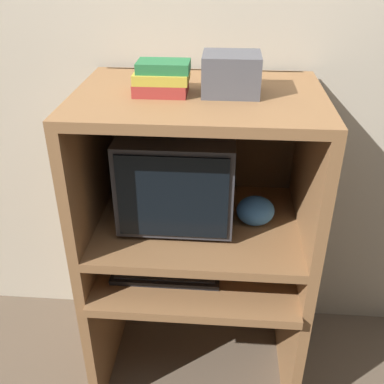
# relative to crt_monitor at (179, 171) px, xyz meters

# --- Properties ---
(wall_back) EXTENTS (6.00, 0.06, 2.60)m
(wall_back) POSITION_rel_crt_monitor_xyz_m (0.08, 0.32, 0.30)
(wall_back) COLOR #B2A893
(wall_back) RESTS_ON ground_plane
(desk_base) EXTENTS (0.87, 0.65, 0.61)m
(desk_base) POSITION_rel_crt_monitor_xyz_m (0.08, -0.08, -0.60)
(desk_base) COLOR brown
(desk_base) RESTS_ON ground_plane
(desk_monitor_shelf) EXTENTS (0.87, 0.63, 0.19)m
(desk_monitor_shelf) POSITION_rel_crt_monitor_xyz_m (0.08, -0.05, -0.24)
(desk_monitor_shelf) COLOR brown
(desk_monitor_shelf) RESTS_ON desk_base
(hutch_upper) EXTENTS (0.87, 0.63, 0.53)m
(hutch_upper) POSITION_rel_crt_monitor_xyz_m (0.08, -0.02, 0.16)
(hutch_upper) COLOR brown
(hutch_upper) RESTS_ON desk_monitor_shelf
(crt_monitor) EXTENTS (0.43, 0.44, 0.37)m
(crt_monitor) POSITION_rel_crt_monitor_xyz_m (0.00, 0.00, 0.00)
(crt_monitor) COLOR #333338
(crt_monitor) RESTS_ON desk_monitor_shelf
(keyboard) EXTENTS (0.43, 0.16, 0.03)m
(keyboard) POSITION_rel_crt_monitor_xyz_m (-0.04, -0.17, -0.37)
(keyboard) COLOR black
(keyboard) RESTS_ON desk_base
(mouse) EXTENTS (0.07, 0.05, 0.03)m
(mouse) POSITION_rel_crt_monitor_xyz_m (0.24, -0.16, -0.37)
(mouse) COLOR #28282B
(mouse) RESTS_ON desk_base
(snack_bag) EXTENTS (0.15, 0.11, 0.12)m
(snack_bag) POSITION_rel_crt_monitor_xyz_m (0.31, -0.06, -0.13)
(snack_bag) COLOR #336BB7
(snack_bag) RESTS_ON desk_monitor_shelf
(book_stack) EXTENTS (0.19, 0.14, 0.11)m
(book_stack) POSITION_rel_crt_monitor_xyz_m (-0.04, -0.07, 0.38)
(book_stack) COLOR maroon
(book_stack) RESTS_ON hutch_upper
(storage_box) EXTENTS (0.19, 0.16, 0.13)m
(storage_box) POSITION_rel_crt_monitor_xyz_m (0.19, -0.05, 0.40)
(storage_box) COLOR #4C4C51
(storage_box) RESTS_ON hutch_upper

